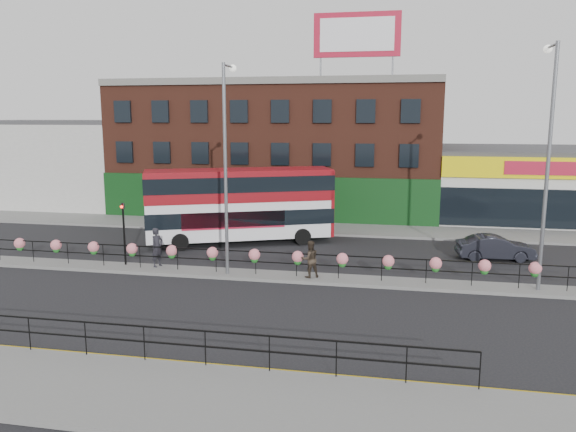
% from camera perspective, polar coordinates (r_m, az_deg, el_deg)
% --- Properties ---
extents(ground, '(120.00, 120.00, 0.00)m').
position_cam_1_polar(ground, '(27.12, -1.23, -6.30)').
color(ground, black).
rests_on(ground, ground).
extents(south_pavement, '(60.00, 4.00, 0.15)m').
position_cam_1_polar(south_pavement, '(16.38, -10.64, -17.66)').
color(south_pavement, slate).
rests_on(south_pavement, ground).
extents(north_pavement, '(60.00, 4.00, 0.15)m').
position_cam_1_polar(north_pavement, '(38.58, 2.57, -1.24)').
color(north_pavement, slate).
rests_on(north_pavement, ground).
extents(median, '(60.00, 1.60, 0.15)m').
position_cam_1_polar(median, '(27.10, -1.23, -6.15)').
color(median, slate).
rests_on(median, ground).
extents(yellow_line_inner, '(60.00, 0.10, 0.01)m').
position_cam_1_polar(yellow_line_inner, '(18.34, -7.91, -14.66)').
color(yellow_line_inner, gold).
rests_on(yellow_line_inner, ground).
extents(yellow_line_outer, '(60.00, 0.10, 0.01)m').
position_cam_1_polar(yellow_line_outer, '(18.19, -8.10, -14.89)').
color(yellow_line_outer, gold).
rests_on(yellow_line_outer, ground).
extents(brick_building, '(25.00, 12.21, 10.30)m').
position_cam_1_polar(brick_building, '(46.44, -0.83, 6.98)').
color(brick_building, brown).
rests_on(brick_building, ground).
extents(supermarket, '(15.00, 12.25, 5.30)m').
position_cam_1_polar(supermarket, '(46.77, 23.94, 3.09)').
color(supermarket, silver).
rests_on(supermarket, ground).
extents(warehouse_west, '(15.50, 12.00, 7.30)m').
position_cam_1_polar(warehouse_west, '(54.47, -22.23, 5.14)').
color(warehouse_west, '#B9B8B4').
rests_on(warehouse_west, ground).
extents(billboard, '(6.00, 0.29, 4.40)m').
position_cam_1_polar(billboard, '(40.89, 7.02, 17.79)').
color(billboard, '#A8132C').
rests_on(billboard, brick_building).
extents(median_railing, '(30.04, 0.56, 1.23)m').
position_cam_1_polar(median_railing, '(26.84, -1.23, -4.16)').
color(median_railing, black).
rests_on(median_railing, median).
extents(south_railing, '(20.04, 0.05, 1.12)m').
position_cam_1_polar(south_railing, '(18.35, -14.44, -11.64)').
color(south_railing, black).
rests_on(south_railing, south_pavement).
extents(double_decker_bus, '(11.32, 6.76, 4.52)m').
position_cam_1_polar(double_decker_bus, '(34.01, -4.86, 1.82)').
color(double_decker_bus, white).
rests_on(double_decker_bus, ground).
extents(car, '(2.31, 4.35, 1.33)m').
position_cam_1_polar(car, '(32.33, 20.30, -3.03)').
color(car, black).
rests_on(car, ground).
extents(pedestrian_a, '(1.03, 0.94, 1.98)m').
position_cam_1_polar(pedestrian_a, '(29.10, -13.15, -3.11)').
color(pedestrian_a, black).
rests_on(pedestrian_a, median).
extents(pedestrian_b, '(1.40, 1.37, 1.76)m').
position_cam_1_polar(pedestrian_b, '(26.49, 2.25, -4.40)').
color(pedestrian_b, '#32291F').
rests_on(pedestrian_b, median).
extents(lamp_column_west, '(0.36, 1.75, 9.95)m').
position_cam_1_polar(lamp_column_west, '(26.73, -6.24, 6.59)').
color(lamp_column_west, slate).
rests_on(lamp_column_west, median).
extents(lamp_column_east, '(0.38, 1.85, 10.57)m').
position_cam_1_polar(lamp_column_east, '(26.41, 24.89, 6.47)').
color(lamp_column_east, slate).
rests_on(lamp_column_east, median).
extents(traffic_light_median, '(0.15, 0.28, 3.65)m').
position_cam_1_polar(traffic_light_median, '(29.61, -16.38, -0.41)').
color(traffic_light_median, black).
rests_on(traffic_light_median, median).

